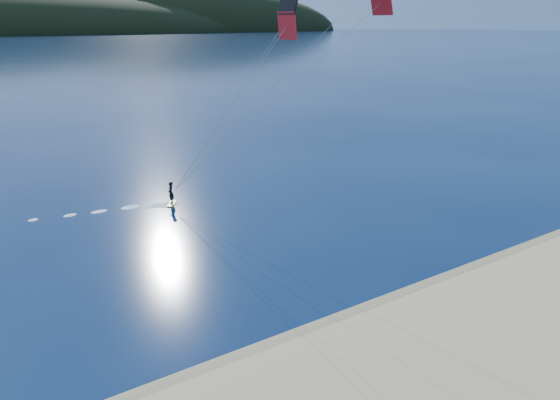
% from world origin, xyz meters
% --- Properties ---
extents(wet_sand, '(220.00, 2.50, 0.10)m').
position_xyz_m(wet_sand, '(0.00, 4.50, 0.05)').
color(wet_sand, olive).
rests_on(wet_sand, ground).
extents(kitesurfer_near, '(26.08, 10.01, 18.28)m').
position_xyz_m(kitesurfer_near, '(11.72, 18.21, 13.72)').
color(kitesurfer_near, gold).
rests_on(kitesurfer_near, ground).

